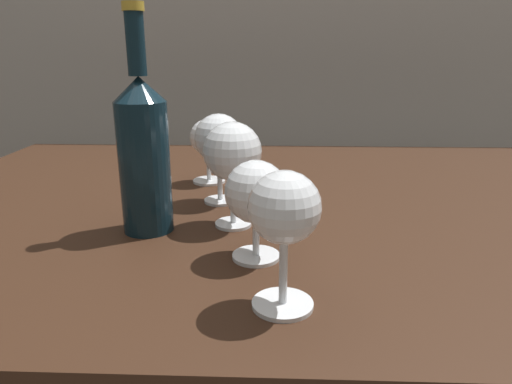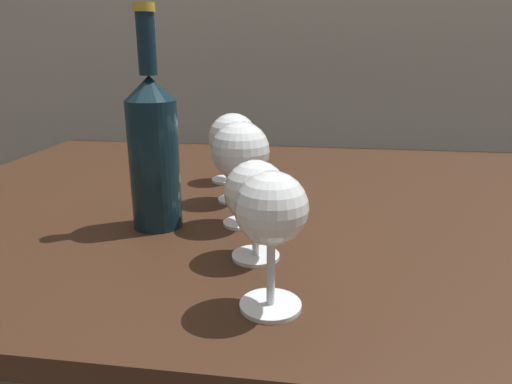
% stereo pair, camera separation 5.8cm
% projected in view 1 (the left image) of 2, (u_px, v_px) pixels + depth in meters
% --- Properties ---
extents(dining_table, '(1.50, 0.97, 0.71)m').
position_uv_depth(dining_table, '(303.00, 236.00, 0.87)').
color(dining_table, '#382114').
rests_on(dining_table, ground_plane).
extents(wine_glass_merlot, '(0.08, 0.08, 0.15)m').
position_uv_depth(wine_glass_merlot, '(284.00, 213.00, 0.46)').
color(wine_glass_merlot, white).
rests_on(wine_glass_merlot, dining_table).
extents(wine_glass_amber, '(0.08, 0.08, 0.13)m').
position_uv_depth(wine_glass_amber, '(256.00, 195.00, 0.58)').
color(wine_glass_amber, white).
rests_on(wine_glass_amber, dining_table).
extents(wine_glass_cabernet, '(0.09, 0.09, 0.16)m').
position_uv_depth(wine_glass_cabernet, '(232.00, 153.00, 0.69)').
color(wine_glass_cabernet, white).
rests_on(wine_glass_cabernet, dining_table).
extents(wine_glass_chardonnay, '(0.09, 0.09, 0.16)m').
position_uv_depth(wine_glass_chardonnay, '(219.00, 140.00, 0.80)').
color(wine_glass_chardonnay, white).
rests_on(wine_glass_chardonnay, dining_table).
extents(wine_glass_pinot, '(0.07, 0.07, 0.13)m').
position_uv_depth(wine_glass_pinot, '(208.00, 139.00, 0.93)').
color(wine_glass_pinot, white).
rests_on(wine_glass_pinot, dining_table).
extents(wine_bottle, '(0.07, 0.07, 0.32)m').
position_uv_depth(wine_bottle, '(144.00, 151.00, 0.67)').
color(wine_bottle, '#0F232D').
rests_on(wine_bottle, dining_table).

